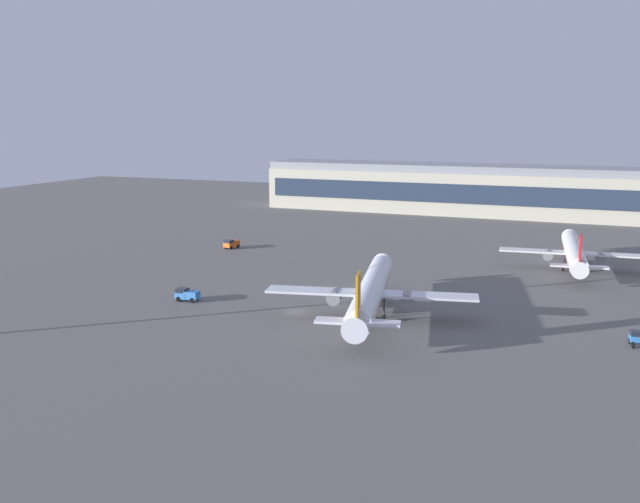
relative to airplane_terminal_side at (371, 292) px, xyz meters
The scene contains 7 objects.
ground_plane 13.52m from the airplane_terminal_side, behind, with size 416.00×416.00×0.00m, color #605E5B.
terminal_building 131.77m from the airplane_terminal_side, 95.93° to the left, with size 125.67×22.40×16.40m.
airplane_terminal_side is the anchor object (origin of this frame).
airplane_near_gate 58.34m from the airplane_terminal_side, 59.73° to the left, with size 31.10×39.90×10.23m.
cargo_loader 33.73m from the airplane_terminal_side, behind, with size 4.25×2.23×2.25m.
baggage_tractor 67.86m from the airplane_terminal_side, 138.34° to the left, with size 2.76×4.45×2.25m.
pushback_tug 39.93m from the airplane_terminal_side, ahead, with size 2.27×3.32×2.05m.
Camera 1 is at (45.61, -103.28, 32.34)m, focal length 39.07 mm.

